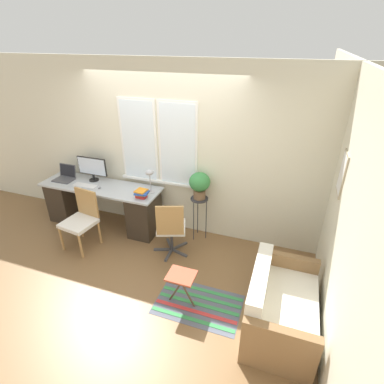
{
  "coord_description": "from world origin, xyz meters",
  "views": [
    {
      "loc": [
        1.9,
        -3.36,
        2.94
      ],
      "look_at": [
        0.66,
        0.15,
        0.99
      ],
      "focal_mm": 28.0,
      "sensor_mm": 36.0,
      "label": 1
    }
  ],
  "objects_px": {
    "plant_stand": "(199,203)",
    "potted_plant": "(200,184)",
    "office_chair_swivel": "(171,227)",
    "keyboard": "(85,186)",
    "book_stack": "(141,194)",
    "folding_stool": "(181,279)",
    "couch_loveseat": "(279,308)",
    "mouse": "(100,188)",
    "desk_chair_wooden": "(81,218)",
    "monitor": "(92,168)",
    "desk_lamp": "(150,175)",
    "laptop": "(65,176)"
  },
  "relations": [
    {
      "from": "plant_stand",
      "to": "potted_plant",
      "type": "xyz_separation_m",
      "value": [
        -0.0,
        0.0,
        0.34
      ]
    },
    {
      "from": "office_chair_swivel",
      "to": "potted_plant",
      "type": "height_order",
      "value": "potted_plant"
    },
    {
      "from": "keyboard",
      "to": "plant_stand",
      "type": "distance_m",
      "value": 1.91
    },
    {
      "from": "book_stack",
      "to": "folding_stool",
      "type": "xyz_separation_m",
      "value": [
        1.06,
        -1.07,
        -0.42
      ]
    },
    {
      "from": "book_stack",
      "to": "couch_loveseat",
      "type": "distance_m",
      "value": 2.47
    },
    {
      "from": "mouse",
      "to": "desk_chair_wooden",
      "type": "distance_m",
      "value": 0.58
    },
    {
      "from": "keyboard",
      "to": "office_chair_swivel",
      "type": "xyz_separation_m",
      "value": [
        1.64,
        -0.27,
        -0.28
      ]
    },
    {
      "from": "keyboard",
      "to": "desk_chair_wooden",
      "type": "bearing_deg",
      "value": -62.99
    },
    {
      "from": "book_stack",
      "to": "potted_plant",
      "type": "distance_m",
      "value": 0.9
    },
    {
      "from": "mouse",
      "to": "couch_loveseat",
      "type": "height_order",
      "value": "mouse"
    },
    {
      "from": "desk_chair_wooden",
      "to": "monitor",
      "type": "bearing_deg",
      "value": 116.34
    },
    {
      "from": "mouse",
      "to": "office_chair_swivel",
      "type": "height_order",
      "value": "office_chair_swivel"
    },
    {
      "from": "couch_loveseat",
      "to": "potted_plant",
      "type": "height_order",
      "value": "potted_plant"
    },
    {
      "from": "keyboard",
      "to": "office_chair_swivel",
      "type": "distance_m",
      "value": 1.68
    },
    {
      "from": "monitor",
      "to": "desk_lamp",
      "type": "relative_size",
      "value": 1.4
    },
    {
      "from": "laptop",
      "to": "monitor",
      "type": "bearing_deg",
      "value": 14.93
    },
    {
      "from": "laptop",
      "to": "plant_stand",
      "type": "distance_m",
      "value": 2.39
    },
    {
      "from": "desk_lamp",
      "to": "book_stack",
      "type": "xyz_separation_m",
      "value": [
        -0.05,
        -0.21,
        -0.22
      ]
    },
    {
      "from": "monitor",
      "to": "folding_stool",
      "type": "height_order",
      "value": "monitor"
    },
    {
      "from": "keyboard",
      "to": "potted_plant",
      "type": "height_order",
      "value": "potted_plant"
    },
    {
      "from": "mouse",
      "to": "plant_stand",
      "type": "distance_m",
      "value": 1.64
    },
    {
      "from": "plant_stand",
      "to": "folding_stool",
      "type": "relative_size",
      "value": 1.56
    },
    {
      "from": "keyboard",
      "to": "folding_stool",
      "type": "xyz_separation_m",
      "value": [
        2.13,
        -1.11,
        -0.36
      ]
    },
    {
      "from": "book_stack",
      "to": "desk_chair_wooden",
      "type": "xyz_separation_m",
      "value": [
        -0.81,
        -0.46,
        -0.34
      ]
    },
    {
      "from": "keyboard",
      "to": "book_stack",
      "type": "relative_size",
      "value": 1.89
    },
    {
      "from": "monitor",
      "to": "couch_loveseat",
      "type": "height_order",
      "value": "monitor"
    },
    {
      "from": "desk_chair_wooden",
      "to": "folding_stool",
      "type": "bearing_deg",
      "value": -10.28
    },
    {
      "from": "office_chair_swivel",
      "to": "potted_plant",
      "type": "bearing_deg",
      "value": -135.38
    },
    {
      "from": "laptop",
      "to": "plant_stand",
      "type": "height_order",
      "value": "laptop"
    },
    {
      "from": "mouse",
      "to": "plant_stand",
      "type": "relative_size",
      "value": 0.08
    },
    {
      "from": "mouse",
      "to": "desk_lamp",
      "type": "xyz_separation_m",
      "value": [
        0.84,
        0.16,
        0.28
      ]
    },
    {
      "from": "laptop",
      "to": "desk_chair_wooden",
      "type": "height_order",
      "value": "laptop"
    },
    {
      "from": "mouse",
      "to": "office_chair_swivel",
      "type": "bearing_deg",
      "value": -11.24
    },
    {
      "from": "keyboard",
      "to": "folding_stool",
      "type": "height_order",
      "value": "keyboard"
    },
    {
      "from": "desk_chair_wooden",
      "to": "office_chair_swivel",
      "type": "distance_m",
      "value": 1.4
    },
    {
      "from": "potted_plant",
      "to": "desk_chair_wooden",
      "type": "bearing_deg",
      "value": -154.53
    },
    {
      "from": "couch_loveseat",
      "to": "book_stack",
      "type": "bearing_deg",
      "value": 65.21
    },
    {
      "from": "couch_loveseat",
      "to": "plant_stand",
      "type": "relative_size",
      "value": 1.63
    },
    {
      "from": "laptop",
      "to": "keyboard",
      "type": "bearing_deg",
      "value": -13.09
    },
    {
      "from": "plant_stand",
      "to": "folding_stool",
      "type": "xyz_separation_m",
      "value": [
        0.24,
        -1.39,
        -0.24
      ]
    },
    {
      "from": "mouse",
      "to": "desk_lamp",
      "type": "relative_size",
      "value": 0.15
    },
    {
      "from": "laptop",
      "to": "keyboard",
      "type": "height_order",
      "value": "laptop"
    },
    {
      "from": "keyboard",
      "to": "desk_lamp",
      "type": "xyz_separation_m",
      "value": [
        1.12,
        0.17,
        0.29
      ]
    },
    {
      "from": "laptop",
      "to": "couch_loveseat",
      "type": "bearing_deg",
      "value": -17.28
    },
    {
      "from": "office_chair_swivel",
      "to": "keyboard",
      "type": "bearing_deg",
      "value": -29.52
    },
    {
      "from": "monitor",
      "to": "desk_lamp",
      "type": "distance_m",
      "value": 1.12
    },
    {
      "from": "desk_lamp",
      "to": "desk_chair_wooden",
      "type": "height_order",
      "value": "desk_lamp"
    },
    {
      "from": "monitor",
      "to": "office_chair_swivel",
      "type": "bearing_deg",
      "value": -17.3
    },
    {
      "from": "desk_lamp",
      "to": "potted_plant",
      "type": "relative_size",
      "value": 0.91
    },
    {
      "from": "desk_chair_wooden",
      "to": "plant_stand",
      "type": "height_order",
      "value": "desk_chair_wooden"
    }
  ]
}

